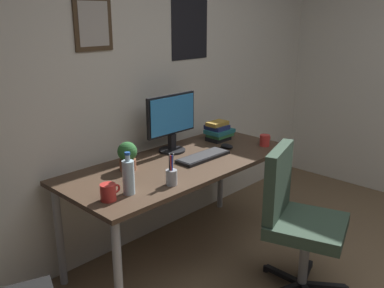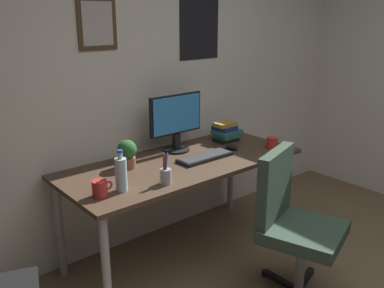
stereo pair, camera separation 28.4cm
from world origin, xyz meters
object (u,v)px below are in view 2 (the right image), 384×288
object	(u,v)px
book_stack_left	(226,132)
pen_cup	(166,175)
monitor	(176,120)
keyboard	(205,157)
water_bottle	(121,174)
office_chair	(292,219)
coffee_mug_far	(100,188)
coffee_mug_near	(272,143)
computer_mouse	(232,147)
potted_plant	(127,153)

from	to	relation	value
book_stack_left	pen_cup	bearing A→B (deg)	-156.11
monitor	keyboard	xyz separation A→B (m)	(0.04, -0.28, -0.23)
keyboard	water_bottle	distance (m)	0.77
monitor	book_stack_left	xyz separation A→B (m)	(0.47, -0.06, -0.16)
office_chair	keyboard	xyz separation A→B (m)	(-0.06, 0.73, 0.22)
office_chair	coffee_mug_far	bearing A→B (deg)	146.42
coffee_mug_near	coffee_mug_far	size ratio (longest dim) A/B	0.92
coffee_mug_near	keyboard	bearing A→B (deg)	165.05
office_chair	coffee_mug_near	xyz separation A→B (m)	(0.49, 0.58, 0.26)
office_chair	book_stack_left	bearing A→B (deg)	69.14
keyboard	water_bottle	size ratio (longest dim) A/B	1.70
monitor	pen_cup	xyz separation A→B (m)	(-0.45, -0.47, -0.19)
coffee_mug_near	coffee_mug_far	bearing A→B (deg)	177.98
water_bottle	pen_cup	bearing A→B (deg)	-17.33
coffee_mug_far	office_chair	bearing A→B (deg)	-33.58
monitor	coffee_mug_near	size ratio (longest dim) A/B	3.97
computer_mouse	book_stack_left	distance (m)	0.24
office_chair	book_stack_left	world-z (taller)	office_chair
coffee_mug_near	potted_plant	size ratio (longest dim) A/B	0.59
pen_cup	book_stack_left	size ratio (longest dim) A/B	0.92
computer_mouse	potted_plant	bearing A→B (deg)	167.82
office_chair	potted_plant	bearing A→B (deg)	122.15
office_chair	potted_plant	xyz separation A→B (m)	(-0.59, 0.93, 0.32)
coffee_mug_far	coffee_mug_near	bearing A→B (deg)	-2.02
potted_plant	book_stack_left	size ratio (longest dim) A/B	0.90
coffee_mug_far	book_stack_left	world-z (taller)	book_stack_left
monitor	book_stack_left	size ratio (longest dim) A/B	2.11
coffee_mug_near	coffee_mug_far	distance (m)	1.45
coffee_mug_far	pen_cup	world-z (taller)	pen_cup
keyboard	coffee_mug_far	size ratio (longest dim) A/B	3.41
coffee_mug_near	book_stack_left	bearing A→B (deg)	109.87
coffee_mug_near	pen_cup	distance (m)	1.05
monitor	keyboard	bearing A→B (deg)	-81.74
monitor	coffee_mug_far	world-z (taller)	monitor
keyboard	pen_cup	xyz separation A→B (m)	(-0.49, -0.19, 0.04)
keyboard	coffee_mug_near	bearing A→B (deg)	-14.95
coffee_mug_far	book_stack_left	distance (m)	1.35
office_chair	monitor	bearing A→B (deg)	95.91
keyboard	potted_plant	size ratio (longest dim) A/B	2.21
book_stack_left	keyboard	bearing A→B (deg)	-152.91
book_stack_left	office_chair	bearing A→B (deg)	-110.86
monitor	water_bottle	bearing A→B (deg)	-151.34
keyboard	water_bottle	world-z (taller)	water_bottle
coffee_mug_far	pen_cup	size ratio (longest dim) A/B	0.63
water_bottle	coffee_mug_far	world-z (taller)	water_bottle
computer_mouse	potted_plant	world-z (taller)	potted_plant
computer_mouse	book_stack_left	xyz separation A→B (m)	(0.13, 0.19, 0.06)
monitor	book_stack_left	distance (m)	0.50
keyboard	book_stack_left	xyz separation A→B (m)	(0.43, 0.22, 0.06)
potted_plant	pen_cup	bearing A→B (deg)	-85.90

